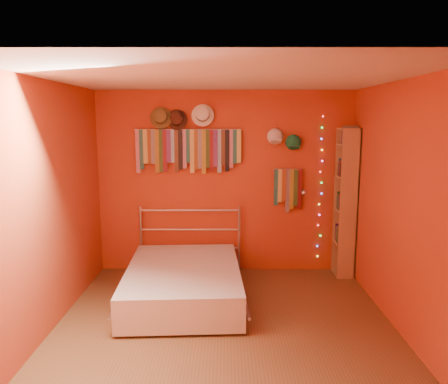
{
  "coord_description": "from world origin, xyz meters",
  "views": [
    {
      "loc": [
        0.02,
        -4.22,
        2.12
      ],
      "look_at": [
        -0.01,
        0.9,
        1.26
      ],
      "focal_mm": 35.0,
      "sensor_mm": 36.0,
      "label": 1
    }
  ],
  "objects_px": {
    "bed": "(184,282)",
    "bookshelf": "(349,202)",
    "tie_rack": "(188,148)",
    "reading_lamp": "(303,193)"
  },
  "relations": [
    {
      "from": "reading_lamp",
      "to": "bookshelf",
      "type": "xyz_separation_m",
      "value": [
        0.61,
        0.01,
        -0.13
      ]
    },
    {
      "from": "bed",
      "to": "reading_lamp",
      "type": "bearing_deg",
      "value": 25.79
    },
    {
      "from": "reading_lamp",
      "to": "bookshelf",
      "type": "relative_size",
      "value": 0.15
    },
    {
      "from": "reading_lamp",
      "to": "bed",
      "type": "bearing_deg",
      "value": -151.25
    },
    {
      "from": "bookshelf",
      "to": "reading_lamp",
      "type": "bearing_deg",
      "value": -179.15
    },
    {
      "from": "bookshelf",
      "to": "bed",
      "type": "distance_m",
      "value": 2.44
    },
    {
      "from": "reading_lamp",
      "to": "bed",
      "type": "height_order",
      "value": "reading_lamp"
    },
    {
      "from": "tie_rack",
      "to": "bed",
      "type": "relative_size",
      "value": 0.74
    },
    {
      "from": "bed",
      "to": "bookshelf",
      "type": "bearing_deg",
      "value": 18.69
    },
    {
      "from": "tie_rack",
      "to": "bed",
      "type": "xyz_separation_m",
      "value": [
        0.01,
        -1.01,
        -1.51
      ]
    }
  ]
}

